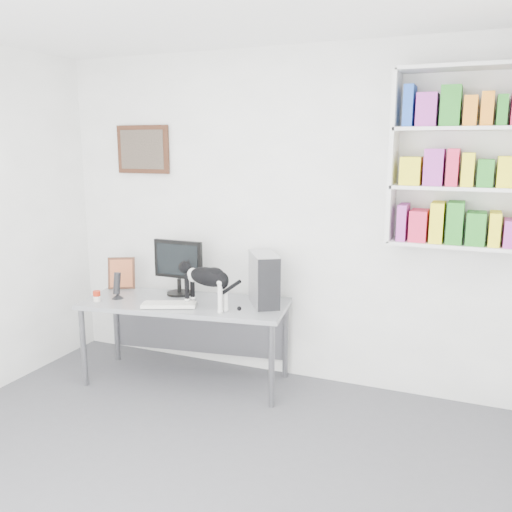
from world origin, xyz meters
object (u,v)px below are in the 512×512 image
object	(u,v)px
desk	(186,342)
cat	(207,287)
bookshelf	(468,158)
pc_tower	(264,279)
soup_can	(97,296)
leaning_print	(121,273)
keyboard	(169,305)
speaker	(117,285)
monitor	(179,267)

from	to	relation	value
desk	cat	bearing A→B (deg)	-28.69
bookshelf	desk	size ratio (longest dim) A/B	0.75
pc_tower	soup_can	bearing A→B (deg)	166.80
desk	leaning_print	size ratio (longest dim) A/B	5.73
keyboard	speaker	world-z (taller)	speaker
soup_can	pc_tower	bearing A→B (deg)	19.12
keyboard	cat	world-z (taller)	cat
speaker	cat	bearing A→B (deg)	13.01
bookshelf	pc_tower	bearing A→B (deg)	-174.38
desk	cat	distance (m)	0.58
pc_tower	speaker	xyz separation A→B (m)	(-1.18, -0.31, -0.09)
speaker	cat	size ratio (longest dim) A/B	0.41
pc_tower	bookshelf	bearing A→B (deg)	-26.70
pc_tower	cat	size ratio (longest dim) A/B	0.75
monitor	speaker	xyz separation A→B (m)	(-0.41, -0.31, -0.12)
speaker	leaning_print	size ratio (longest dim) A/B	0.79
bookshelf	desk	xyz separation A→B (m)	(-2.06, -0.32, -1.50)
bookshelf	soup_can	world-z (taller)	bookshelf
desk	bookshelf	bearing A→B (deg)	0.33
speaker	leaning_print	bearing A→B (deg)	129.70
bookshelf	speaker	world-z (taller)	bookshelf
pc_tower	soup_can	xyz separation A→B (m)	(-1.29, -0.45, -0.16)
monitor	cat	distance (m)	0.49
cat	desk	bearing A→B (deg)	173.97
pc_tower	speaker	distance (m)	1.23
speaker	leaning_print	xyz separation A→B (m)	(-0.16, 0.28, 0.03)
keyboard	leaning_print	bearing A→B (deg)	132.03
cat	speaker	bearing A→B (deg)	-163.08
monitor	pc_tower	bearing A→B (deg)	1.10
leaning_print	cat	xyz separation A→B (m)	(0.98, -0.24, 0.03)
leaning_print	soup_can	bearing A→B (deg)	-108.99
bookshelf	desk	world-z (taller)	bookshelf
desk	keyboard	world-z (taller)	keyboard
keyboard	soup_can	size ratio (longest dim) A/B	4.79
bookshelf	speaker	distance (m)	2.86
desk	leaning_print	world-z (taller)	leaning_print
speaker	soup_can	bearing A→B (deg)	-118.04
soup_can	cat	xyz separation A→B (m)	(0.92, 0.17, 0.13)
bookshelf	pc_tower	world-z (taller)	bookshelf
soup_can	keyboard	bearing A→B (deg)	8.98
keyboard	speaker	distance (m)	0.52
monitor	pc_tower	xyz separation A→B (m)	(0.77, 0.01, -0.03)
cat	leaning_print	bearing A→B (deg)	-179.87
desk	leaning_print	distance (m)	0.89
bookshelf	monitor	world-z (taller)	bookshelf
monitor	soup_can	bearing A→B (deg)	-138.77
pc_tower	leaning_print	world-z (taller)	pc_tower
bookshelf	monitor	xyz separation A→B (m)	(-2.21, -0.15, -0.92)
bookshelf	soup_can	xyz separation A→B (m)	(-2.73, -0.59, -1.12)
monitor	leaning_print	distance (m)	0.58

